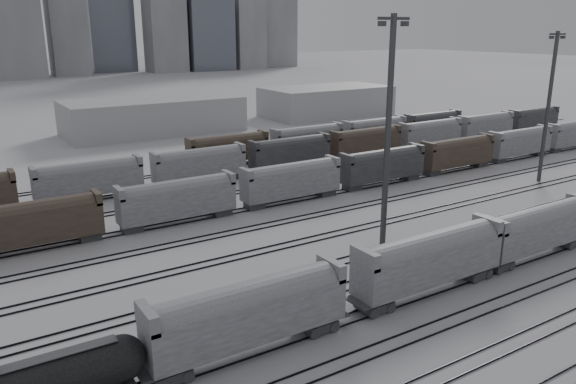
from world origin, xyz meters
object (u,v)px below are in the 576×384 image
hopper_car_a (248,311)px  hopper_car_b (430,257)px  light_mast_c (388,131)px  hopper_car_c (538,227)px

hopper_car_a → hopper_car_b: bearing=-0.0°
light_mast_c → hopper_car_c: bearing=-40.0°
hopper_car_c → light_mast_c: size_ratio=0.61×
hopper_car_c → light_mast_c: (-12.45, 10.44, 9.99)m
hopper_car_b → hopper_car_a: bearing=180.0°
hopper_car_a → hopper_car_c: size_ratio=1.04×
hopper_car_b → hopper_car_c: size_ratio=1.06×
hopper_car_a → hopper_car_c: hopper_car_a is taller
hopper_car_a → hopper_car_b: hopper_car_b is taller
hopper_car_c → hopper_car_b: bearing=-180.0°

